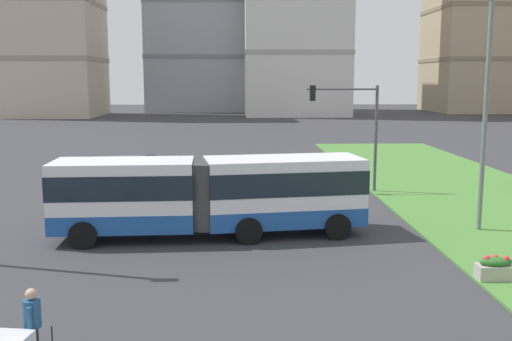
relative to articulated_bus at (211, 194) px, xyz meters
name	(u,v)px	position (x,y,z in m)	size (l,w,h in m)	color
articulated_bus	(211,194)	(0.00, 0.00, 0.00)	(11.98, 3.78, 3.00)	white
car_black_sedan	(135,171)	(-4.91, 11.76, -0.90)	(4.46, 2.14, 1.58)	black
pedestrian_crossing	(33,322)	(-3.23, -10.45, -0.65)	(0.36, 0.58, 1.74)	black
flower_planter_2	(495,268)	(8.74, -5.47, -1.23)	(1.10, 0.56, 0.74)	#B7AD9E
traffic_light_far_right	(353,119)	(7.08, 8.69, 2.27)	(3.77, 0.28, 5.67)	#474C51
streetlight_median	(486,101)	(10.64, 0.42, 3.52)	(0.70, 0.28, 9.46)	slate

